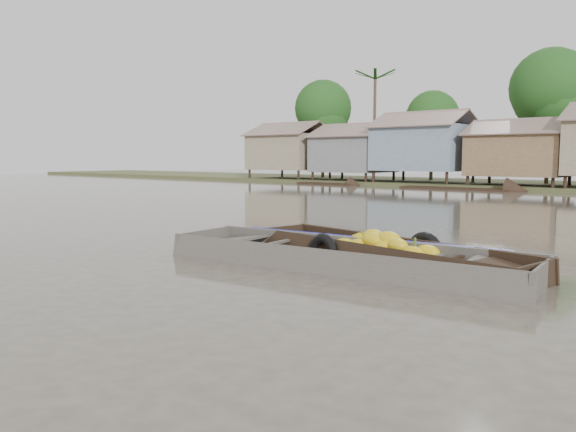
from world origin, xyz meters
The scene contains 3 objects.
ground centered at (0.00, 0.00, 0.00)m, with size 120.00×120.00×0.00m, color #4A4338.
banana_boat centered at (2.23, 1.28, 0.19)m, with size 6.39×2.61×0.87m.
viewer_boat centered at (1.89, 0.52, 0.05)m, with size 7.32×2.48×0.58m.
Camera 1 is at (7.72, -8.28, 2.07)m, focal length 35.00 mm.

